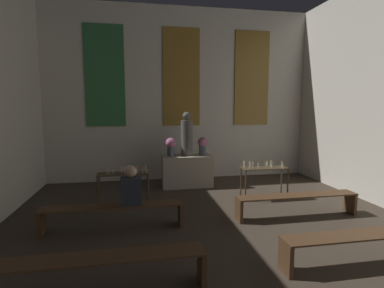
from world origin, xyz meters
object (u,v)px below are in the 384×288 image
(pew_back_right, at_px, (297,200))
(person_seated, at_px, (131,187))
(altar, at_px, (187,171))
(statue, at_px, (187,136))
(flower_vase_left, at_px, (171,146))
(pew_third_right, at_px, (367,241))
(candle_rack_right, at_px, (264,172))
(pew_back_left, at_px, (113,211))
(candle_rack_left, at_px, (124,178))
(pew_third_left, at_px, (101,265))
(flower_vase_right, at_px, (203,145))

(pew_back_right, xyz_separation_m, person_seated, (-3.24, 0.00, 0.42))
(altar, relative_size, statue, 1.15)
(flower_vase_left, bearing_deg, pew_third_right, -64.10)
(statue, distance_m, pew_third_right, 5.02)
(candle_rack_right, height_order, pew_back_left, candle_rack_right)
(statue, xyz_separation_m, pew_back_right, (1.78, -2.72, -1.06))
(altar, xyz_separation_m, flower_vase_left, (-0.44, 0.00, 0.72))
(candle_rack_left, bearing_deg, pew_back_left, -96.05)
(flower_vase_left, bearing_deg, candle_rack_left, -129.94)
(pew_third_left, distance_m, pew_third_right, 3.56)
(flower_vase_left, bearing_deg, flower_vase_right, 0.00)
(pew_back_left, xyz_separation_m, person_seated, (0.32, 0.00, 0.42))
(flower_vase_left, relative_size, candle_rack_right, 0.44)
(pew_third_right, height_order, pew_back_left, same)
(flower_vase_right, xyz_separation_m, pew_back_left, (-2.22, -2.72, -0.80))
(flower_vase_right, distance_m, pew_third_left, 5.15)
(flower_vase_left, height_order, pew_back_left, flower_vase_left)
(statue, xyz_separation_m, flower_vase_right, (0.44, -0.00, -0.26))
(pew_third_left, distance_m, pew_back_left, 1.86)
(pew_third_left, bearing_deg, candle_rack_right, 42.58)
(statue, relative_size, pew_back_right, 0.48)
(pew_third_left, bearing_deg, flower_vase_right, 64.10)
(pew_third_right, relative_size, pew_back_left, 1.00)
(flower_vase_right, height_order, candle_rack_left, flower_vase_right)
(flower_vase_right, relative_size, candle_rack_left, 0.44)
(altar, xyz_separation_m, pew_third_right, (1.78, -4.58, -0.08))
(flower_vase_left, height_order, pew_third_right, flower_vase_left)
(pew_third_right, bearing_deg, person_seated, 150.19)
(pew_back_left, xyz_separation_m, pew_back_right, (3.56, 0.00, 0.00))
(pew_back_right, height_order, person_seated, person_seated)
(pew_third_left, bearing_deg, statue, 68.76)
(flower_vase_right, bearing_deg, candle_rack_right, -50.02)
(statue, relative_size, pew_third_right, 0.48)
(statue, distance_m, flower_vase_left, 0.51)
(pew_third_right, height_order, pew_back_right, same)
(candle_rack_right, relative_size, pew_third_right, 0.45)
(statue, bearing_deg, flower_vase_right, -0.00)
(statue, distance_m, pew_back_left, 3.42)
(altar, relative_size, flower_vase_right, 2.75)
(altar, distance_m, pew_third_right, 4.91)
(pew_third_left, bearing_deg, pew_third_right, 0.00)
(pew_back_left, bearing_deg, pew_third_left, -90.00)
(altar, relative_size, pew_back_left, 0.55)
(pew_third_right, xyz_separation_m, person_seated, (-3.24, 1.86, 0.42))
(altar, relative_size, pew_back_right, 0.55)
(flower_vase_left, height_order, candle_rack_left, flower_vase_left)
(altar, height_order, pew_third_left, altar)
(statue, distance_m, candle_rack_right, 2.31)
(pew_third_right, bearing_deg, flower_vase_left, 115.90)
(flower_vase_right, bearing_deg, pew_third_left, -115.90)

